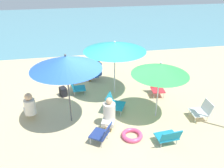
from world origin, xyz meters
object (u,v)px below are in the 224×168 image
Objects in this scene: umbrella_teal at (115,47)px; umbrella_blue at (66,63)px; beach_chair_b at (202,110)px; beach_chair_d at (76,87)px; beach_chair_a at (168,136)px; person_c at (109,113)px; umbrella_green at (160,69)px; person_a at (97,70)px; beach_chair_f at (114,103)px; beach_chair_c at (102,133)px; beach_bag at (63,92)px; beach_chair_e at (157,87)px; person_b at (30,106)px; swim_ring at (132,135)px.

umbrella_teal is 2.21m from umbrella_blue.
beach_chair_b is 1.01× the size of beach_chair_d.
person_c is (-1.35, 1.09, 0.17)m from beach_chair_a.
umbrella_green is 1.96× the size of person_a.
beach_chair_d is 1.79m from beach_chair_f.
person_a is at bearing 46.83° from beach_chair_d.
beach_chair_c is 1.16× the size of beach_chair_d.
beach_chair_b is 1.77× the size of beach_bag.
beach_bag is at bearing 29.85° from person_a.
beach_chair_e is 1.92m from beach_chair_f.
person_c is (-2.86, 0.15, 0.17)m from beach_chair_b.
beach_chair_b is 0.63× the size of person_b.
umbrella_teal reaches higher than beach_bag.
beach_bag is (-1.87, 0.10, -1.59)m from umbrella_teal.
umbrella_teal is 3.44m from beach_chair_b.
beach_chair_c is (-0.87, -2.62, -1.44)m from umbrella_teal.
beach_chair_b is 0.87× the size of beach_chair_c.
umbrella_blue is at bearing -93.17° from person_c.
beach_chair_e is (-0.81, 1.64, 0.03)m from beach_chair_b.
person_b reaches higher than beach_chair_e.
beach_chair_c is at bearing -86.42° from beach_chair_f.
umbrella_blue is 3.61× the size of beach_chair_a.
person_c is (2.25, -0.77, -0.02)m from person_b.
person_a is 3.10m from person_c.
beach_chair_b is 0.64× the size of person_a.
beach_chair_b reaches higher than swim_ring.
swim_ring is (-1.52, -2.10, -0.25)m from beach_chair_e.
beach_chair_e reaches higher than beach_chair_a.
beach_chair_b is at bearing -119.19° from person_b.
umbrella_green reaches higher than beach_chair_d.
person_a is at bearing 13.13° from beach_chair_a.
person_b is at bearing -73.77° from beach_chair_e.
beach_chair_d is 0.99× the size of swim_ring.
umbrella_blue is at bearing -137.91° from umbrella_teal.
umbrella_green is at bearing 4.67° from beach_chair_f.
beach_chair_a is 0.64× the size of person_a.
person_c is 2.79× the size of beach_bag.
beach_chair_e is at bearing 54.10° from swim_ring.
person_b is at bearing 171.91° from umbrella_green.
umbrella_green is 2.01m from swim_ring.
beach_chair_b is at bearing 33.14° from beach_chair_e.
umbrella_blue is 3.60× the size of beach_chair_e.
umbrella_green is 1.85m from beach_chair_f.
beach_chair_a is (2.42, -1.56, -1.61)m from umbrella_blue.
beach_chair_f is (-1.07, 1.81, 0.03)m from beach_chair_a.
person_c is (-1.52, -0.23, -1.14)m from umbrella_green.
umbrella_blue reaches higher than swim_ring.
person_b is at bearing -7.87° from beach_chair_b.
umbrella_blue is (-2.60, 0.24, 0.30)m from umbrella_green.
umbrella_green is 2.63m from umbrella_blue.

